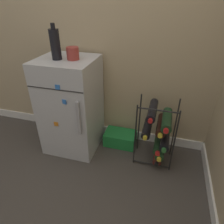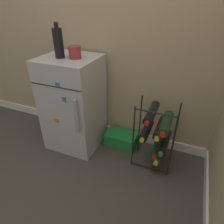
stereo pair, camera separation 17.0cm
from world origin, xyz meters
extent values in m
plane|color=#423D38|center=(0.00, 0.00, 0.00)|extent=(14.00, 14.00, 0.00)
cube|color=tan|center=(0.00, 0.58, 1.25)|extent=(7.01, 0.06, 2.50)
cube|color=white|center=(0.00, 0.55, 0.04)|extent=(7.01, 0.01, 0.09)
cube|color=#B7BABF|center=(-0.22, 0.30, 0.43)|extent=(0.47, 0.44, 0.86)
cube|color=#2D2D2D|center=(-0.22, 0.08, 0.69)|extent=(0.46, 0.00, 0.01)
cube|color=#9E9EA3|center=(-0.04, 0.06, 0.47)|extent=(0.02, 0.02, 0.29)
cube|color=blue|center=(-0.19, 0.08, 0.71)|extent=(0.04, 0.01, 0.04)
cube|color=blue|center=(-0.15, 0.08, 0.60)|extent=(0.04, 0.01, 0.04)
cube|color=orange|center=(-0.26, 0.08, 0.37)|extent=(0.04, 0.01, 0.04)
cylinder|color=black|center=(0.39, 0.20, 0.29)|extent=(0.01, 0.01, 0.58)
cylinder|color=black|center=(0.70, 0.20, 0.29)|extent=(0.01, 0.01, 0.58)
cylinder|color=black|center=(0.39, 0.40, 0.29)|extent=(0.01, 0.01, 0.58)
cylinder|color=black|center=(0.70, 0.40, 0.29)|extent=(0.01, 0.01, 0.58)
cylinder|color=black|center=(0.54, 0.20, 0.02)|extent=(0.31, 0.01, 0.01)
cylinder|color=black|center=(0.54, 0.20, 0.56)|extent=(0.31, 0.01, 0.01)
cylinder|color=#56231E|center=(0.59, 0.30, 0.08)|extent=(0.07, 0.26, 0.07)
cylinder|color=black|center=(0.59, 0.16, 0.08)|extent=(0.03, 0.02, 0.03)
cylinder|color=#19381E|center=(0.60, 0.30, 0.15)|extent=(0.07, 0.31, 0.07)
cylinder|color=gold|center=(0.60, 0.14, 0.15)|extent=(0.03, 0.02, 0.03)
cylinder|color=#19381E|center=(0.59, 0.30, 0.19)|extent=(0.08, 0.26, 0.08)
cylinder|color=red|center=(0.59, 0.16, 0.19)|extent=(0.04, 0.02, 0.04)
cylinder|color=black|center=(0.63, 0.30, 0.25)|extent=(0.08, 0.30, 0.08)
cylinder|color=#2D7033|center=(0.63, 0.14, 0.25)|extent=(0.04, 0.02, 0.04)
cylinder|color=black|center=(0.47, 0.30, 0.33)|extent=(0.07, 0.26, 0.07)
cylinder|color=gold|center=(0.47, 0.16, 0.33)|extent=(0.03, 0.02, 0.03)
cylinder|color=black|center=(0.58, 0.30, 0.38)|extent=(0.07, 0.27, 0.07)
cylinder|color=gold|center=(0.58, 0.15, 0.38)|extent=(0.04, 0.02, 0.04)
cylinder|color=#19381E|center=(0.62, 0.30, 0.43)|extent=(0.08, 0.29, 0.08)
cylinder|color=red|center=(0.62, 0.15, 0.43)|extent=(0.04, 0.02, 0.04)
cylinder|color=black|center=(0.50, 0.30, 0.50)|extent=(0.07, 0.30, 0.07)
cylinder|color=red|center=(0.50, 0.14, 0.50)|extent=(0.03, 0.02, 0.03)
cube|color=#1E7F38|center=(0.21, 0.43, 0.07)|extent=(0.30, 0.19, 0.13)
cylinder|color=maroon|center=(-0.15, 0.30, 0.91)|extent=(0.10, 0.10, 0.09)
cylinder|color=black|center=(-0.27, 0.26, 0.97)|extent=(0.08, 0.08, 0.22)
cylinder|color=black|center=(-0.27, 0.26, 1.10)|extent=(0.03, 0.03, 0.04)
camera|label=1|loc=(0.57, -1.11, 1.30)|focal=32.00mm
camera|label=2|loc=(0.73, -1.05, 1.30)|focal=32.00mm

